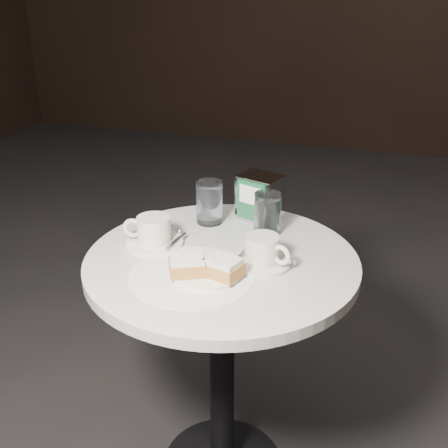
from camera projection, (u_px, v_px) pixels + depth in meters
cafe_table at (222, 322)px, 1.51m from camera, size 0.70×0.70×0.74m
sugar_spill at (192, 275)px, 1.35m from camera, size 0.36×0.36×0.00m
beignet_plate at (205, 269)px, 1.33m from camera, size 0.19×0.19×0.06m
coffee_cup_left at (154, 233)px, 1.48m from camera, size 0.18×0.18×0.08m
coffee_cup_right at (263, 252)px, 1.38m from camera, size 0.19×0.19×0.08m
water_glass_left at (209, 203)px, 1.60m from camera, size 0.09×0.09×0.12m
water_glass_right at (267, 214)px, 1.53m from camera, size 0.08×0.08×0.12m
napkin_dispenser at (260, 198)px, 1.62m from camera, size 0.14×0.13×0.14m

